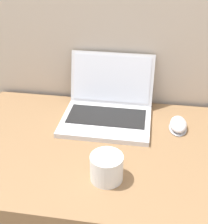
% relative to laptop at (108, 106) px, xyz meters
% --- Properties ---
extents(desk, '(1.21, 0.68, 0.73)m').
position_rel_laptop_xyz_m(desk, '(0.07, -0.20, -0.41)').
color(desk, '#936D47').
rests_on(desk, ground_plane).
extents(laptop, '(0.35, 0.33, 0.23)m').
position_rel_laptop_xyz_m(laptop, '(0.00, 0.00, 0.00)').
color(laptop, silver).
rests_on(laptop, desk).
extents(drink_cup, '(0.10, 0.10, 0.09)m').
position_rel_laptop_xyz_m(drink_cup, '(0.05, -0.36, -0.00)').
color(drink_cup, white).
rests_on(drink_cup, desk).
extents(computer_mouse, '(0.07, 0.11, 0.04)m').
position_rel_laptop_xyz_m(computer_mouse, '(0.28, -0.05, -0.03)').
color(computer_mouse, '#B2B2B7').
rests_on(computer_mouse, desk).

